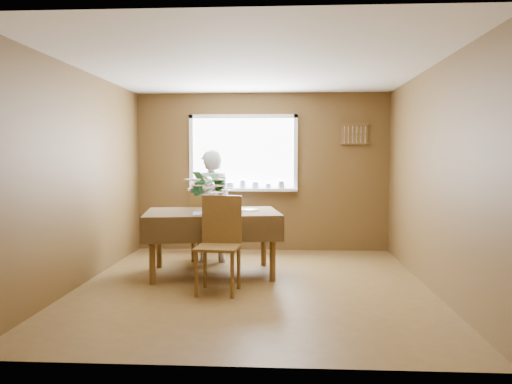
# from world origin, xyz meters

# --- Properties ---
(floor) EXTENTS (4.50, 4.50, 0.00)m
(floor) POSITION_xyz_m (0.00, 0.00, 0.00)
(floor) COLOR brown
(floor) RESTS_ON ground
(ceiling) EXTENTS (4.50, 4.50, 0.00)m
(ceiling) POSITION_xyz_m (0.00, 0.00, 2.50)
(ceiling) COLOR white
(ceiling) RESTS_ON wall_back
(wall_back) EXTENTS (4.00, 0.00, 4.00)m
(wall_back) POSITION_xyz_m (0.00, 2.25, 1.25)
(wall_back) COLOR brown
(wall_back) RESTS_ON floor
(wall_front) EXTENTS (4.00, 0.00, 4.00)m
(wall_front) POSITION_xyz_m (0.00, -2.25, 1.25)
(wall_front) COLOR brown
(wall_front) RESTS_ON floor
(wall_left) EXTENTS (0.00, 4.50, 4.50)m
(wall_left) POSITION_xyz_m (-2.00, 0.00, 1.25)
(wall_left) COLOR brown
(wall_left) RESTS_ON floor
(wall_right) EXTENTS (0.00, 4.50, 4.50)m
(wall_right) POSITION_xyz_m (2.00, 0.00, 1.25)
(wall_right) COLOR brown
(wall_right) RESTS_ON floor
(window_assembly) EXTENTS (1.72, 0.20, 1.22)m
(window_assembly) POSITION_xyz_m (-0.30, 2.19, 1.34)
(window_assembly) COLOR white
(window_assembly) RESTS_ON wall_back
(spoon_rack) EXTENTS (0.44, 0.05, 0.33)m
(spoon_rack) POSITION_xyz_m (1.45, 2.22, 1.85)
(spoon_rack) COLOR brown
(spoon_rack) RESTS_ON wall_back
(dining_table) EXTENTS (1.82, 1.39, 0.81)m
(dining_table) POSITION_xyz_m (-0.55, 0.53, 0.71)
(dining_table) COLOR brown
(dining_table) RESTS_ON floor
(chair_far) EXTENTS (0.48, 0.48, 1.05)m
(chair_far) POSITION_xyz_m (-0.76, 1.36, 0.56)
(chair_far) COLOR brown
(chair_far) RESTS_ON floor
(chair_near) EXTENTS (0.49, 0.49, 1.06)m
(chair_near) POSITION_xyz_m (-0.36, -0.24, 0.57)
(chair_near) COLOR brown
(chair_near) RESTS_ON floor
(seated_woman) EXTENTS (0.62, 0.45, 1.59)m
(seated_woman) POSITION_xyz_m (-0.68, 1.29, 0.79)
(seated_woman) COLOR white
(seated_woman) RESTS_ON floor
(flower_bouquet) EXTENTS (0.50, 0.50, 0.43)m
(flower_bouquet) POSITION_xyz_m (-0.56, 0.35, 1.08)
(flower_bouquet) COLOR white
(flower_bouquet) RESTS_ON dining_table
(side_plate) EXTENTS (0.33, 0.33, 0.01)m
(side_plate) POSITION_xyz_m (-0.10, 0.67, 0.81)
(side_plate) COLOR white
(side_plate) RESTS_ON dining_table
(table_knife) EXTENTS (0.06, 0.22, 0.00)m
(table_knife) POSITION_xyz_m (-0.36, 0.34, 0.81)
(table_knife) COLOR silver
(table_knife) RESTS_ON dining_table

